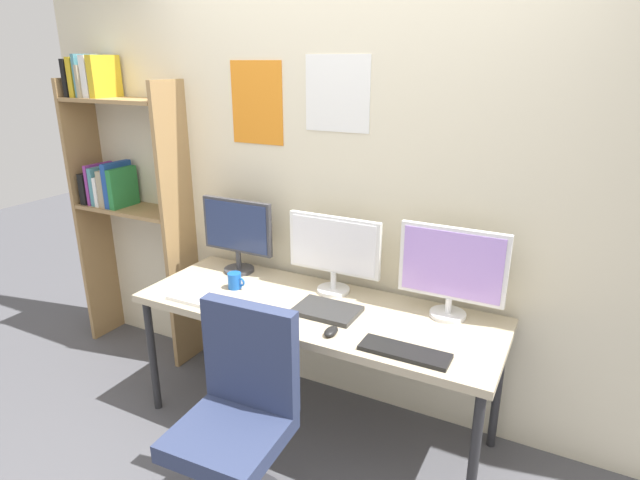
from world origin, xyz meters
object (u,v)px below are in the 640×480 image
Objects in this scene: desk at (316,316)px; coffee_mug at (235,281)px; office_chair at (238,441)px; computer_mouse at (331,331)px; monitor_left at (237,232)px; monitor_right at (452,269)px; monitor_center at (334,250)px; bookshelf at (120,179)px; laptop_closed at (327,310)px; keyboard_left at (202,300)px; keyboard_right at (405,352)px.

coffee_mug is at bearing -179.69° from desk.
coffee_mug is (-0.49, 0.69, 0.38)m from office_chair.
computer_mouse reaches higher than desk.
monitor_left is at bearing 120.70° from coffee_mug.
monitor_center is at bearing -180.00° from monitor_right.
bookshelf is 1.75m from laptop_closed.
monitor_center is (0.01, 0.90, 0.58)m from office_chair.
keyboard_left is at bearing -80.29° from monitor_left.
keyboard_left is (-0.55, 0.46, 0.35)m from office_chair.
bookshelf is 1.99m from office_chair.
bookshelf reaches higher than office_chair.
coffee_mug is (0.05, 0.23, 0.04)m from keyboard_left.
monitor_left is at bearing 159.70° from keyboard_right.
monitor_center is 0.75m from keyboard_left.
monitor_left is 1.18× the size of keyboard_right.
office_chair is at bearing -30.44° from bookshelf.
laptop_closed is (0.10, 0.66, 0.35)m from office_chair.
desk is at bearing 0.31° from coffee_mug.
office_chair is 9.34× the size of coffee_mug.
bookshelf reaches higher than desk.
laptop_closed is 0.59m from coffee_mug.
coffee_mug is at bearing -157.06° from monitor_center.
bookshelf reaches higher than monitor_center.
office_chair is 1.89× the size of monitor_right.
office_chair is 10.31× the size of computer_mouse.
monitor_left is at bearing 124.52° from office_chair.
desk is at bearing -18.46° from monitor_left.
monitor_right is at bearing 54.33° from office_chair.
desk is 19.91× the size of computer_mouse.
laptop_closed is (-0.48, 0.20, 0.00)m from keyboard_right.
coffee_mug is (0.13, -0.22, -0.21)m from monitor_left.
bookshelf is at bearing 170.96° from laptop_closed.
monitor_left reaches higher than laptop_closed.
coffee_mug reaches higher than computer_mouse.
computer_mouse is at bearing -65.36° from monitor_center.
monitor_right reaches higher than desk.
desk is 1.68m from bookshelf.
office_chair reaches higher than computer_mouse.
bookshelf is at bearing 178.89° from monitor_left.
laptop_closed reaches higher than keyboard_left.
monitor_right is 4.93× the size of coffee_mug.
monitor_left is at bearing -180.00° from monitor_right.
coffee_mug is at bearing -59.30° from monitor_left.
desk is 0.61m from keyboard_left.
monitor_left is (0.95, -0.02, -0.22)m from bookshelf.
bookshelf is 6.21× the size of laptop_closed.
computer_mouse is at bearing -48.27° from desk.
keyboard_left is (-0.56, -0.44, -0.23)m from monitor_center.
coffee_mug is at bearing 162.60° from computer_mouse.
monitor_center is 1.40× the size of keyboard_left.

